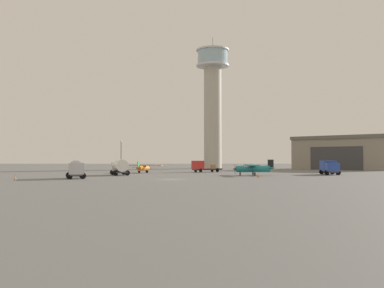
{
  "coord_description": "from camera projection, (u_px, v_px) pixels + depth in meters",
  "views": [
    {
      "loc": [
        2.56,
        -66.27,
        3.25
      ],
      "look_at": [
        3.46,
        31.74,
        6.6
      ],
      "focal_mm": 39.78,
      "sensor_mm": 36.0,
      "label": 1
    }
  ],
  "objects": [
    {
      "name": "ground_plane",
      "position": [
        172.0,
        179.0,
        66.1
      ],
      "size": [
        400.0,
        400.0,
        0.0
      ],
      "primitive_type": "plane",
      "color": "#60605E"
    },
    {
      "name": "control_tower",
      "position": [
        213.0,
        97.0,
        141.03
      ],
      "size": [
        10.87,
        10.87,
        43.6
      ],
      "color": "#B2AD9E",
      "rests_on": "ground_plane"
    },
    {
      "name": "hangar",
      "position": [
        350.0,
        153.0,
        128.53
      ],
      "size": [
        36.25,
        35.68,
        9.81
      ],
      "rotation": [
        0.0,
        0.0,
        -2.27
      ],
      "color": "gray",
      "rests_on": "ground_plane"
    },
    {
      "name": "airplane_teal",
      "position": [
        253.0,
        168.0,
        81.67
      ],
      "size": [
        8.08,
        10.27,
        3.05
      ],
      "rotation": [
        0.0,
        0.0,
        3.15
      ],
      "color": "teal",
      "rests_on": "ground_plane"
    },
    {
      "name": "airplane_orange",
      "position": [
        143.0,
        168.0,
        95.64
      ],
      "size": [
        8.81,
        6.91,
        2.61
      ],
      "rotation": [
        0.0,
        0.0,
        1.29
      ],
      "color": "orange",
      "rests_on": "ground_plane"
    },
    {
      "name": "truck_fuel_tanker_silver",
      "position": [
        76.0,
        168.0,
        69.15
      ],
      "size": [
        4.1,
        6.12,
        2.94
      ],
      "rotation": [
        0.0,
        0.0,
        5.01
      ],
      "color": "#38383D",
      "rests_on": "ground_plane"
    },
    {
      "name": "truck_flatbed_red",
      "position": [
        202.0,
        167.0,
        100.74
      ],
      "size": [
        7.54,
        5.81,
        2.73
      ],
      "rotation": [
        0.0,
        0.0,
        3.66
      ],
      "color": "#38383D",
      "rests_on": "ground_plane"
    },
    {
      "name": "truck_box_blue",
      "position": [
        329.0,
        167.0,
        85.45
      ],
      "size": [
        3.45,
        6.49,
        2.83
      ],
      "rotation": [
        0.0,
        0.0,
        4.65
      ],
      "color": "#38383D",
      "rests_on": "ground_plane"
    },
    {
      "name": "truck_fuel_tanker_white",
      "position": [
        120.0,
        167.0,
        82.54
      ],
      "size": [
        4.52,
        7.33,
        3.04
      ],
      "rotation": [
        0.0,
        0.0,
        1.87
      ],
      "color": "#38383D",
      "rests_on": "ground_plane"
    },
    {
      "name": "light_post_west",
      "position": [
        121.0,
        153.0,
        109.34
      ],
      "size": [
        0.44,
        0.44,
        7.89
      ],
      "color": "#38383D",
      "rests_on": "ground_plane"
    },
    {
      "name": "traffic_cone_near_left",
      "position": [
        15.0,
        178.0,
        63.85
      ],
      "size": [
        0.36,
        0.36,
        0.72
      ],
      "color": "black",
      "rests_on": "ground_plane"
    },
    {
      "name": "traffic_cone_near_right",
      "position": [
        258.0,
        175.0,
        73.66
      ],
      "size": [
        0.36,
        0.36,
        0.73
      ],
      "color": "black",
      "rests_on": "ground_plane"
    },
    {
      "name": "traffic_cone_mid_apron",
      "position": [
        81.0,
        175.0,
        76.84
      ],
      "size": [
        0.36,
        0.36,
        0.69
      ],
      "color": "black",
      "rests_on": "ground_plane"
    }
  ]
}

